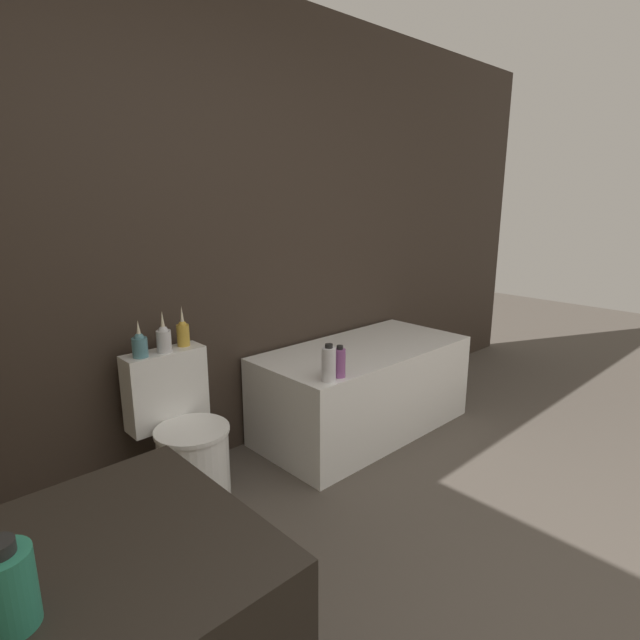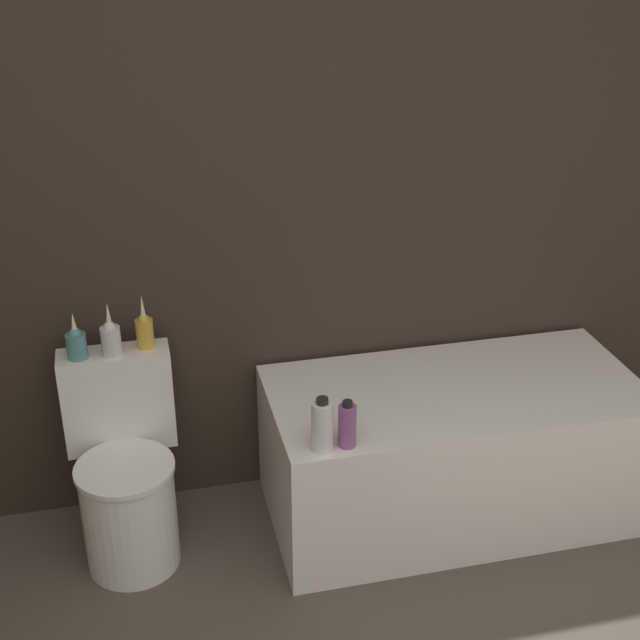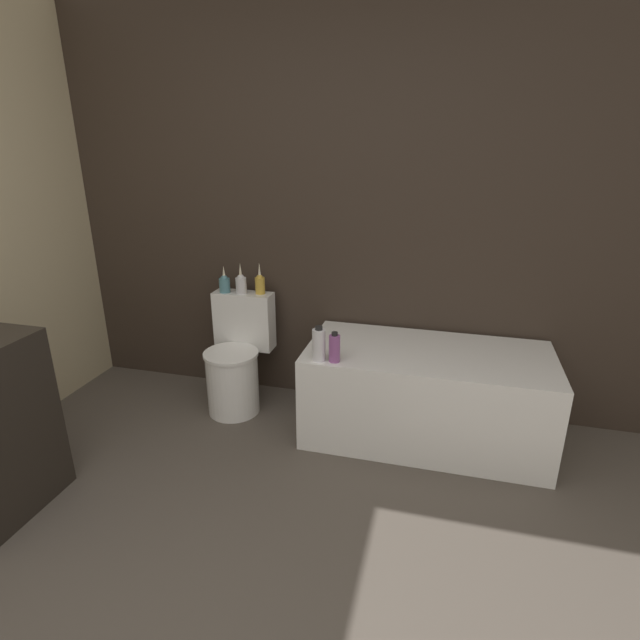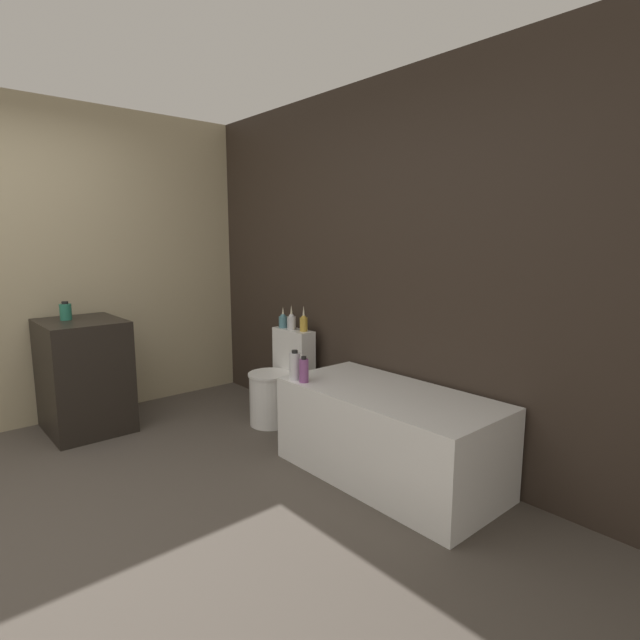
# 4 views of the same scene
# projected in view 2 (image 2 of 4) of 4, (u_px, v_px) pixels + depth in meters

# --- Properties ---
(wall_back_tiled) EXTENTS (6.40, 0.06, 2.60)m
(wall_back_tiled) POSITION_uv_depth(u_px,v_px,m) (216.00, 186.00, 3.22)
(wall_back_tiled) COLOR #332821
(wall_back_tiled) RESTS_ON ground_plane
(bathtub) EXTENTS (1.42, 0.69, 0.57)m
(bathtub) POSITION_uv_depth(u_px,v_px,m) (452.00, 449.00, 3.49)
(bathtub) COLOR white
(bathtub) RESTS_ON ground
(toilet) EXTENTS (0.40, 0.49, 0.76)m
(toilet) POSITION_uv_depth(u_px,v_px,m) (126.00, 477.00, 3.26)
(toilet) COLOR white
(toilet) RESTS_ON ground
(vase_gold) EXTENTS (0.07, 0.07, 0.18)m
(vase_gold) POSITION_uv_depth(u_px,v_px,m) (76.00, 342.00, 3.15)
(vase_gold) COLOR teal
(vase_gold) RESTS_ON toilet
(vase_silver) EXTENTS (0.07, 0.07, 0.21)m
(vase_silver) POSITION_uv_depth(u_px,v_px,m) (111.00, 337.00, 3.17)
(vase_silver) COLOR silver
(vase_silver) RESTS_ON toilet
(vase_bronze) EXTENTS (0.06, 0.06, 0.21)m
(vase_bronze) POSITION_uv_depth(u_px,v_px,m) (144.00, 330.00, 3.22)
(vase_bronze) COLOR gold
(vase_bronze) RESTS_ON toilet
(shampoo_bottle_tall) EXTENTS (0.07, 0.07, 0.20)m
(shampoo_bottle_tall) POSITION_uv_depth(u_px,v_px,m) (322.00, 426.00, 2.96)
(shampoo_bottle_tall) COLOR silver
(shampoo_bottle_tall) RESTS_ON bathtub
(shampoo_bottle_short) EXTENTS (0.06, 0.06, 0.17)m
(shampoo_bottle_short) POSITION_uv_depth(u_px,v_px,m) (347.00, 425.00, 2.99)
(shampoo_bottle_short) COLOR #8C4C8C
(shampoo_bottle_short) RESTS_ON bathtub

